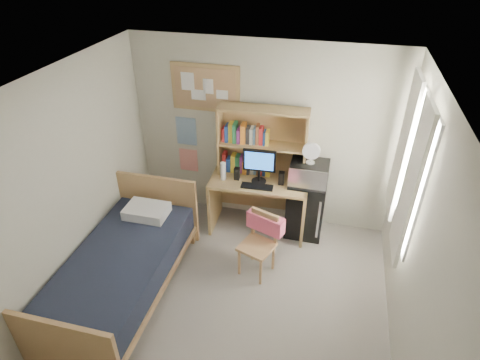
% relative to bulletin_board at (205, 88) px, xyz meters
% --- Properties ---
extents(floor, '(3.60, 4.20, 0.02)m').
position_rel_bulletin_board_xyz_m(floor, '(0.78, -2.08, -1.93)').
color(floor, gray).
rests_on(floor, ground).
extents(ceiling, '(3.60, 4.20, 0.02)m').
position_rel_bulletin_board_xyz_m(ceiling, '(0.78, -2.08, 0.68)').
color(ceiling, white).
rests_on(ceiling, wall_back).
extents(wall_back, '(3.60, 0.04, 2.60)m').
position_rel_bulletin_board_xyz_m(wall_back, '(0.78, 0.02, -0.62)').
color(wall_back, beige).
rests_on(wall_back, floor).
extents(wall_left, '(0.04, 4.20, 2.60)m').
position_rel_bulletin_board_xyz_m(wall_left, '(-1.02, -2.08, -0.62)').
color(wall_left, beige).
rests_on(wall_left, floor).
extents(wall_right, '(0.04, 4.20, 2.60)m').
position_rel_bulletin_board_xyz_m(wall_right, '(2.58, -2.08, -0.62)').
color(wall_right, beige).
rests_on(wall_right, floor).
extents(window_unit, '(0.10, 1.40, 1.70)m').
position_rel_bulletin_board_xyz_m(window_unit, '(2.53, -0.88, -0.32)').
color(window_unit, white).
rests_on(window_unit, wall_right).
extents(curtain_left, '(0.04, 0.55, 1.70)m').
position_rel_bulletin_board_xyz_m(curtain_left, '(2.50, -1.28, -0.32)').
color(curtain_left, white).
rests_on(curtain_left, wall_right).
extents(curtain_right, '(0.04, 0.55, 1.70)m').
position_rel_bulletin_board_xyz_m(curtain_right, '(2.50, -0.48, -0.32)').
color(curtain_right, white).
rests_on(curtain_right, wall_right).
extents(bulletin_board, '(0.94, 0.03, 0.64)m').
position_rel_bulletin_board_xyz_m(bulletin_board, '(0.00, 0.00, 0.00)').
color(bulletin_board, tan).
rests_on(bulletin_board, wall_back).
extents(poster_wave, '(0.30, 0.01, 0.42)m').
position_rel_bulletin_board_xyz_m(poster_wave, '(-0.32, 0.01, -0.67)').
color(poster_wave, '#255D97').
rests_on(poster_wave, wall_back).
extents(poster_japan, '(0.28, 0.01, 0.36)m').
position_rel_bulletin_board_xyz_m(poster_japan, '(-0.32, 0.01, -1.14)').
color(poster_japan, red).
rests_on(poster_japan, wall_back).
extents(desk, '(1.35, 0.72, 0.83)m').
position_rel_bulletin_board_xyz_m(desk, '(0.83, -0.33, -1.51)').
color(desk, tan).
rests_on(desk, floor).
extents(desk_chair, '(0.53, 0.53, 0.84)m').
position_rel_bulletin_board_xyz_m(desk_chair, '(0.99, -1.21, -1.50)').
color(desk_chair, tan).
rests_on(desk_chair, floor).
extents(mini_fridge, '(0.51, 0.51, 0.85)m').
position_rel_bulletin_board_xyz_m(mini_fridge, '(1.48, -0.25, -1.49)').
color(mini_fridge, black).
rests_on(mini_fridge, floor).
extents(bed, '(1.07, 2.13, 0.59)m').
position_rel_bulletin_board_xyz_m(bed, '(-0.47, -1.91, -1.63)').
color(bed, black).
rests_on(bed, floor).
extents(hutch, '(1.19, 0.35, 0.96)m').
position_rel_bulletin_board_xyz_m(hutch, '(0.82, -0.18, -0.61)').
color(hutch, tan).
rests_on(hutch, desk).
extents(monitor, '(0.43, 0.05, 0.46)m').
position_rel_bulletin_board_xyz_m(monitor, '(0.83, -0.39, -0.86)').
color(monitor, black).
rests_on(monitor, desk).
extents(keyboard, '(0.43, 0.15, 0.02)m').
position_rel_bulletin_board_xyz_m(keyboard, '(0.84, -0.53, -1.08)').
color(keyboard, black).
rests_on(keyboard, desk).
extents(speaker_left, '(0.07, 0.07, 0.17)m').
position_rel_bulletin_board_xyz_m(speaker_left, '(0.53, -0.41, -1.01)').
color(speaker_left, black).
rests_on(speaker_left, desk).
extents(speaker_right, '(0.08, 0.08, 0.18)m').
position_rel_bulletin_board_xyz_m(speaker_right, '(1.13, -0.38, -1.00)').
color(speaker_right, black).
rests_on(speaker_right, desk).
extents(water_bottle, '(0.08, 0.08, 0.25)m').
position_rel_bulletin_board_xyz_m(water_bottle, '(0.35, -0.45, -0.97)').
color(water_bottle, white).
rests_on(water_bottle, desk).
extents(hoodie, '(0.50, 0.30, 0.23)m').
position_rel_bulletin_board_xyz_m(hoodie, '(1.05, -1.02, -1.27)').
color(hoodie, '#FF6180').
rests_on(hoodie, desk_chair).
extents(microwave, '(0.50, 0.38, 0.29)m').
position_rel_bulletin_board_xyz_m(microwave, '(1.48, -0.27, -0.92)').
color(microwave, '#B8B8BC').
rests_on(microwave, mini_fridge).
extents(desk_fan, '(0.23, 0.23, 0.28)m').
position_rel_bulletin_board_xyz_m(desk_fan, '(1.48, -0.27, -0.64)').
color(desk_fan, white).
rests_on(desk_fan, microwave).
extents(pillow, '(0.53, 0.37, 0.13)m').
position_rel_bulletin_board_xyz_m(pillow, '(-0.47, -1.16, -1.27)').
color(pillow, white).
rests_on(pillow, bed).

